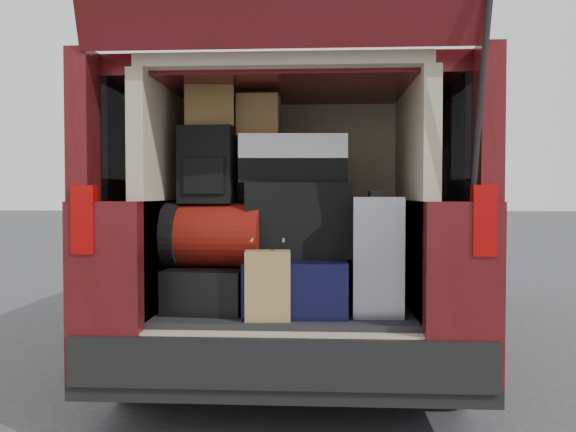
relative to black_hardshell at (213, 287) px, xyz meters
name	(u,v)px	position (x,y,z in m)	size (l,w,h in m)	color
ground	(285,425)	(0.38, -0.14, -0.66)	(80.00, 80.00, 0.00)	#3B3B3D
minivan	(300,222)	(0.38, 1.71, 0.25)	(1.90, 5.35, 2.77)	black
load_floor	(288,355)	(0.38, 0.13, -0.38)	(1.24, 1.05, 0.55)	black
black_hardshell	(213,287)	(0.00, 0.00, 0.00)	(0.39, 0.53, 0.21)	black
navy_hardshell	(296,283)	(0.43, -0.02, 0.02)	(0.49, 0.60, 0.26)	black
silver_roller	(375,255)	(0.82, -0.08, 0.18)	(0.24, 0.38, 0.57)	silver
kraft_bag	(268,285)	(0.31, -0.29, 0.05)	(0.21, 0.13, 0.32)	#9E7D47
red_duffel	(215,235)	(0.01, -0.02, 0.27)	(0.49, 0.32, 0.32)	maroon
black_soft_case	(297,220)	(0.43, 0.04, 0.34)	(0.52, 0.31, 0.38)	black
backpack	(207,165)	(-0.03, -0.01, 0.62)	(0.27, 0.17, 0.39)	black
twotone_duffel	(293,160)	(0.40, 0.07, 0.65)	(0.54, 0.28, 0.24)	white
grocery_sack_lower	(210,106)	(-0.02, 0.05, 0.93)	(0.25, 0.20, 0.22)	brown
grocery_sack_upper	(259,116)	(0.22, 0.12, 0.88)	(0.22, 0.18, 0.22)	brown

